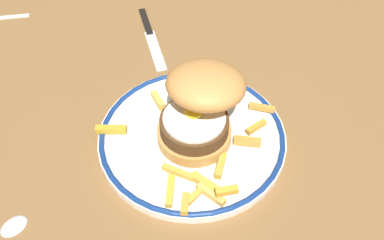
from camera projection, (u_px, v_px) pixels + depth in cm
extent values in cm
cube|color=brown|center=(205.00, 167.00, 67.35)|extent=(122.88, 98.31, 4.00)
cylinder|color=white|center=(192.00, 138.00, 67.58)|extent=(27.25, 27.25, 1.20)
torus|color=navy|center=(192.00, 136.00, 67.13)|extent=(26.85, 26.85, 0.80)
cylinder|color=#C98F46|center=(194.00, 134.00, 65.65)|extent=(10.52, 10.52, 1.80)
cylinder|color=#4A2E17|center=(194.00, 125.00, 64.18)|extent=(9.64, 9.64, 2.14)
cylinder|color=white|center=(194.00, 118.00, 63.20)|extent=(8.65, 8.65, 0.50)
ellipsoid|color=yellow|center=(194.00, 111.00, 63.19)|extent=(2.60, 2.60, 1.40)
ellipsoid|color=#CE8B46|center=(203.00, 84.00, 61.23)|extent=(13.57, 13.97, 6.31)
cube|color=gold|center=(256.00, 127.00, 67.21)|extent=(3.15, 2.68, 0.79)
cube|color=#E9BB4F|center=(189.00, 77.00, 71.39)|extent=(3.85, 2.38, 0.93)
cube|color=#DEAC50|center=(211.00, 194.00, 59.55)|extent=(3.84, 3.44, 0.88)
cube|color=gold|center=(247.00, 141.00, 65.29)|extent=(3.94, 1.50, 1.00)
cube|color=#EBAD4B|center=(158.00, 100.00, 70.71)|extent=(2.39, 3.60, 0.92)
cube|color=orange|center=(262.00, 107.00, 69.77)|extent=(3.94, 1.74, 0.77)
cube|color=#ECAC4B|center=(195.00, 84.00, 72.98)|extent=(4.61, 1.22, 0.91)
cube|color=gold|center=(111.00, 129.00, 66.77)|extent=(4.43, 0.99, 0.96)
cube|color=gold|center=(178.00, 172.00, 61.90)|extent=(4.56, 2.66, 0.77)
cube|color=gold|center=(206.00, 184.00, 60.55)|extent=(4.26, 3.67, 0.99)
cube|color=gold|center=(212.00, 95.00, 71.34)|extent=(2.55, 3.34, 0.99)
cube|color=gold|center=(175.00, 91.00, 72.03)|extent=(1.74, 3.15, 0.83)
cube|color=gold|center=(185.00, 204.00, 58.58)|extent=(1.16, 2.98, 0.91)
cube|color=gold|center=(174.00, 83.00, 73.28)|extent=(2.91, 1.69, 0.78)
cube|color=gold|center=(170.00, 191.00, 59.90)|extent=(1.19, 4.67, 0.90)
cube|color=gold|center=(227.00, 191.00, 57.82)|extent=(2.97, 1.43, 0.88)
cube|color=gold|center=(198.00, 192.00, 59.80)|extent=(3.25, 3.60, 0.73)
cube|color=gold|center=(220.00, 166.00, 62.52)|extent=(1.83, 3.99, 0.91)
cube|color=silver|center=(2.00, 17.00, 87.81)|extent=(10.03, 2.58, 0.36)
cube|color=black|center=(146.00, 21.00, 86.86)|extent=(3.24, 8.04, 0.70)
cube|color=silver|center=(155.00, 50.00, 81.48)|extent=(4.60, 11.09, 0.24)
ellipsoid|color=silver|center=(13.00, 225.00, 58.45)|extent=(4.38, 4.39, 0.90)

